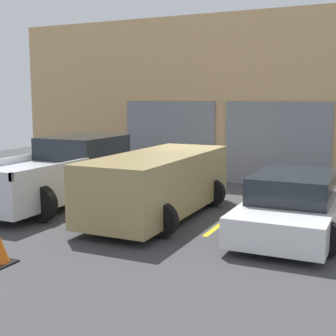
# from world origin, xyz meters

# --- Properties ---
(ground_plane) EXTENTS (28.00, 28.00, 0.00)m
(ground_plane) POSITION_xyz_m (0.00, 0.00, 0.00)
(ground_plane) COLOR #3D3D3F
(shophouse_building) EXTENTS (16.36, 0.68, 5.54)m
(shophouse_building) POSITION_xyz_m (-0.00, 3.29, 2.73)
(shophouse_building) COLOR tan
(shophouse_building) RESTS_ON ground
(pickup_truck) EXTENTS (2.59, 5.08, 1.71)m
(pickup_truck) POSITION_xyz_m (-3.11, -1.84, 0.81)
(pickup_truck) COLOR silver
(pickup_truck) RESTS_ON ground
(sedan_white) EXTENTS (2.21, 4.30, 1.24)m
(sedan_white) POSITION_xyz_m (3.11, -2.09, 0.59)
(sedan_white) COLOR white
(sedan_white) RESTS_ON ground
(sedan_side) EXTENTS (2.25, 4.88, 1.50)m
(sedan_side) POSITION_xyz_m (0.00, -2.12, 0.82)
(sedan_side) COLOR #9E8956
(sedan_side) RESTS_ON ground
(parking_stripe_far_left) EXTENTS (0.12, 2.20, 0.01)m
(parking_stripe_far_left) POSITION_xyz_m (-4.67, -2.13, 0.00)
(parking_stripe_far_left) COLOR gold
(parking_stripe_far_left) RESTS_ON ground
(parking_stripe_left) EXTENTS (0.12, 2.20, 0.01)m
(parking_stripe_left) POSITION_xyz_m (-1.56, -2.13, 0.00)
(parking_stripe_left) COLOR gold
(parking_stripe_left) RESTS_ON ground
(parking_stripe_centre) EXTENTS (0.12, 2.20, 0.01)m
(parking_stripe_centre) POSITION_xyz_m (1.56, -2.13, 0.00)
(parking_stripe_centre) COLOR gold
(parking_stripe_centre) RESTS_ON ground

